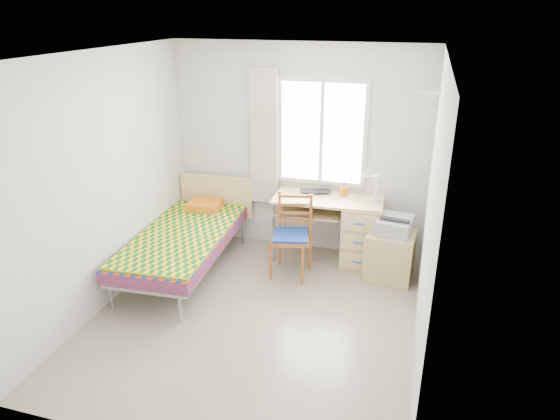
% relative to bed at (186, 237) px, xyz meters
% --- Properties ---
extents(floor, '(3.50, 3.50, 0.00)m').
position_rel_bed_xyz_m(floor, '(1.09, -0.72, -0.44)').
color(floor, '#BCAD93').
rests_on(floor, ground).
extents(ceiling, '(3.50, 3.50, 0.00)m').
position_rel_bed_xyz_m(ceiling, '(1.09, -0.72, 2.16)').
color(ceiling, white).
rests_on(ceiling, wall_back).
extents(wall_back, '(3.20, 0.00, 3.20)m').
position_rel_bed_xyz_m(wall_back, '(1.09, 1.03, 0.86)').
color(wall_back, silver).
rests_on(wall_back, ground).
extents(wall_left, '(0.00, 3.50, 3.50)m').
position_rel_bed_xyz_m(wall_left, '(-0.51, -0.72, 0.86)').
color(wall_left, silver).
rests_on(wall_left, ground).
extents(wall_right, '(0.00, 3.50, 3.50)m').
position_rel_bed_xyz_m(wall_right, '(2.69, -0.72, 0.86)').
color(wall_right, silver).
rests_on(wall_right, ground).
extents(window, '(1.10, 0.04, 1.30)m').
position_rel_bed_xyz_m(window, '(1.39, 1.01, 1.11)').
color(window, white).
rests_on(window, wall_back).
extents(curtain, '(0.35, 0.05, 1.70)m').
position_rel_bed_xyz_m(curtain, '(0.67, 0.96, 1.01)').
color(curtain, beige).
rests_on(curtain, wall_back).
extents(floating_shelf, '(0.20, 0.32, 0.03)m').
position_rel_bed_xyz_m(floating_shelf, '(2.58, 0.68, 1.71)').
color(floating_shelf, white).
rests_on(floating_shelf, wall_right).
extents(bed, '(1.08, 2.13, 0.90)m').
position_rel_bed_xyz_m(bed, '(0.00, 0.00, 0.00)').
color(bed, '#989BA0').
rests_on(bed, floor).
extents(desk, '(1.34, 0.66, 0.82)m').
position_rel_bed_xyz_m(desk, '(1.90, 0.75, 0.01)').
color(desk, '#DEB774').
rests_on(desk, floor).
extents(chair, '(0.50, 0.50, 0.98)m').
position_rel_bed_xyz_m(chair, '(1.22, 0.29, 0.11)').
color(chair, '#A0441F').
rests_on(chair, floor).
extents(cabinet, '(0.57, 0.51, 0.57)m').
position_rel_bed_xyz_m(cabinet, '(2.34, 0.47, -0.15)').
color(cabinet, tan).
rests_on(cabinet, floor).
extents(printer, '(0.42, 0.47, 0.18)m').
position_rel_bed_xyz_m(printer, '(2.37, 0.51, 0.23)').
color(printer, gray).
rests_on(printer, cabinet).
extents(laptop, '(0.43, 0.33, 0.03)m').
position_rel_bed_xyz_m(laptop, '(1.37, 0.83, 0.40)').
color(laptop, black).
rests_on(laptop, desk).
extents(pen_cup, '(0.11, 0.11, 0.11)m').
position_rel_bed_xyz_m(pen_cup, '(1.71, 0.88, 0.44)').
color(pen_cup, orange).
rests_on(pen_cup, desk).
extents(task_lamp, '(0.23, 0.33, 0.43)m').
position_rel_bed_xyz_m(task_lamp, '(2.04, 0.71, 0.65)').
color(task_lamp, white).
rests_on(task_lamp, desk).
extents(book, '(0.22, 0.28, 0.02)m').
position_rel_bed_xyz_m(book, '(1.36, 0.73, 0.15)').
color(book, gray).
rests_on(book, desk).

